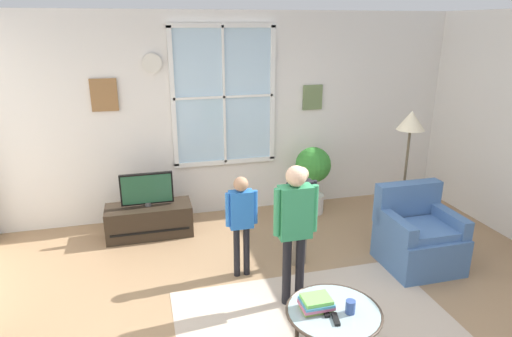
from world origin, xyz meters
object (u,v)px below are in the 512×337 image
at_px(television, 147,189).
at_px(floor_lamp, 410,134).
at_px(coffee_table, 334,314).
at_px(person_blue_shirt, 241,215).
at_px(person_black_shirt, 300,205).
at_px(tv_stand, 149,220).
at_px(person_green_shirt, 295,220).
at_px(remote_near_cup, 336,319).
at_px(potted_plant_by_window, 313,173).
at_px(armchair, 418,237).
at_px(remote_near_books, 325,311).
at_px(book_stack, 316,303).
at_px(cup, 350,307).

bearing_deg(television, floor_lamp, -16.51).
relative_size(coffee_table, person_blue_shirt, 0.68).
height_order(television, person_black_shirt, person_black_shirt).
height_order(tv_stand, person_green_shirt, person_green_shirt).
distance_m(remote_near_cup, potted_plant_by_window, 3.01).
relative_size(armchair, potted_plant_by_window, 0.92).
height_order(remote_near_books, potted_plant_by_window, potted_plant_by_window).
bearing_deg(book_stack, coffee_table, -21.55).
bearing_deg(tv_stand, armchair, -27.58).
xyz_separation_m(person_green_shirt, person_black_shirt, (0.30, 0.65, -0.15)).
distance_m(tv_stand, book_stack, 2.83).
bearing_deg(person_black_shirt, floor_lamp, 10.56).
bearing_deg(television, cup, -61.73).
height_order(coffee_table, book_stack, book_stack).
xyz_separation_m(cup, person_green_shirt, (-0.15, 0.85, 0.36)).
height_order(television, person_blue_shirt, person_blue_shirt).
relative_size(television, cup, 6.03).
bearing_deg(person_green_shirt, television, 125.23).
distance_m(armchair, book_stack, 1.97).
distance_m(cup, potted_plant_by_window, 2.91).
bearing_deg(armchair, remote_near_cup, -141.41).
relative_size(coffee_table, cup, 7.09).
distance_m(remote_near_books, person_black_shirt, 1.50).
relative_size(tv_stand, armchair, 1.21).
height_order(armchair, person_blue_shirt, person_blue_shirt).
height_order(remote_near_cup, person_blue_shirt, person_blue_shirt).
distance_m(television, remote_near_books, 2.89).
distance_m(television, person_black_shirt, 1.95).
xyz_separation_m(tv_stand, coffee_table, (1.32, -2.60, 0.23)).
height_order(coffee_table, cup, cup).
distance_m(coffee_table, book_stack, 0.16).
relative_size(person_black_shirt, potted_plant_by_window, 1.20).
bearing_deg(person_black_shirt, coffee_table, -99.92).
relative_size(cup, floor_lamp, 0.07).
bearing_deg(coffee_table, book_stack, 158.45).
height_order(book_stack, person_blue_shirt, person_blue_shirt).
relative_size(person_black_shirt, floor_lamp, 0.71).
xyz_separation_m(coffee_table, person_green_shirt, (-0.05, 0.80, 0.44)).
bearing_deg(armchair, tv_stand, 152.42).
distance_m(book_stack, remote_near_cup, 0.19).
xyz_separation_m(armchair, person_green_shirt, (-1.56, -0.33, 0.54)).
height_order(television, floor_lamp, floor_lamp).
bearing_deg(coffee_table, tv_stand, 116.87).
bearing_deg(armchair, person_green_shirt, -168.13).
xyz_separation_m(tv_stand, remote_near_cup, (1.28, -2.71, 0.27)).
height_order(armchair, remote_near_books, armchair).
bearing_deg(coffee_table, remote_near_cup, -107.21).
xyz_separation_m(person_blue_shirt, floor_lamp, (2.08, 0.32, 0.65)).
xyz_separation_m(armchair, remote_near_cup, (-1.55, -1.23, 0.14)).
bearing_deg(person_black_shirt, person_green_shirt, -114.60).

